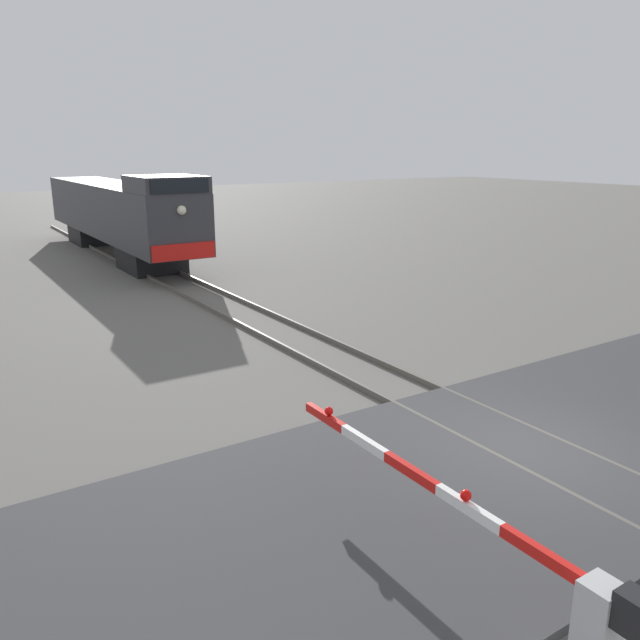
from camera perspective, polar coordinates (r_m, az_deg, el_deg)
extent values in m
plane|color=#605E59|center=(12.04, 18.76, -11.62)|extent=(160.00, 160.00, 0.00)
cube|color=#59544C|center=(11.50, 16.50, -12.34)|extent=(0.08, 80.00, 0.15)
cube|color=#59544C|center=(12.54, 20.88, -10.34)|extent=(0.08, 80.00, 0.15)
cube|color=#38383A|center=(12.01, 18.79, -11.30)|extent=(36.00, 6.06, 0.15)
cube|color=black|center=(29.01, -15.12, 5.41)|extent=(2.30, 3.20, 1.05)
cube|color=black|center=(38.51, -19.81, 7.40)|extent=(2.30, 3.20, 1.05)
cube|color=#333338|center=(33.52, -18.04, 9.56)|extent=(2.70, 18.10, 2.52)
cube|color=#333338|center=(26.24, -13.86, 11.92)|extent=(2.65, 3.07, 0.66)
cube|color=black|center=(24.77, -12.62, 11.81)|extent=(2.30, 0.06, 0.53)
cube|color=red|center=(25.03, -12.28, 6.10)|extent=(2.57, 0.08, 0.64)
sphere|color=#F2EACC|center=(24.82, -12.48, 9.74)|extent=(0.36, 0.36, 0.36)
cube|color=silver|center=(7.45, 23.80, -24.99)|extent=(0.36, 0.36, 1.27)
cube|color=black|center=(7.00, 26.87, -22.81)|extent=(0.28, 0.36, 0.40)
cube|color=red|center=(7.44, 19.44, -19.42)|extent=(0.10, 1.03, 0.14)
cube|color=white|center=(7.99, 13.38, -16.32)|extent=(0.10, 1.03, 0.14)
cube|color=red|center=(8.62, 8.31, -13.50)|extent=(0.10, 1.03, 0.14)
cube|color=white|center=(9.32, 4.07, -11.01)|extent=(0.10, 1.03, 0.14)
cube|color=red|center=(10.09, 0.50, -8.84)|extent=(0.10, 1.03, 0.14)
sphere|color=red|center=(7.95, 13.14, -15.29)|extent=(0.14, 0.14, 0.14)
sphere|color=red|center=(9.96, 0.81, -8.29)|extent=(0.14, 0.14, 0.14)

